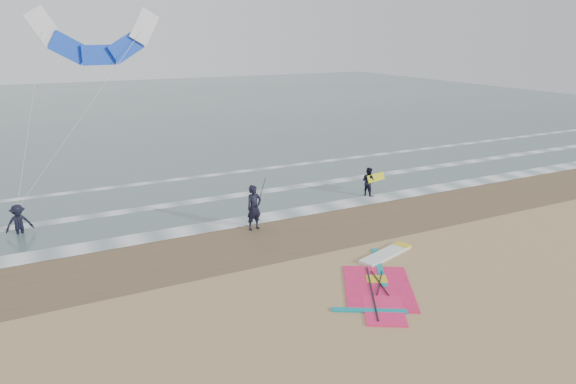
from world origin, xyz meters
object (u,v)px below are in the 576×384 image
surf_kite (97,41)px  person_standing (254,208)px  windsurf_rig (382,278)px  person_walking (368,182)px  person_wading (18,216)px

surf_kite → person_standing: bearing=-55.8°
person_standing → surf_kite: surf_kite is taller
windsurf_rig → person_standing: 6.78m
person_walking → person_standing: bearing=85.1°
windsurf_rig → person_wading: person_wading is taller
person_standing → person_wading: 9.95m
windsurf_rig → person_wading: (-11.22, 10.32, 0.81)m
windsurf_rig → person_walking: 9.72m
windsurf_rig → surf_kite: surf_kite is taller
person_wading → surf_kite: 8.82m
windsurf_rig → surf_kite: bearing=117.2°
person_walking → surf_kite: (-12.11, 5.31, 7.09)m
windsurf_rig → person_wading: 15.26m
person_standing → person_walking: bearing=2.1°
windsurf_rig → surf_kite: size_ratio=0.65×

